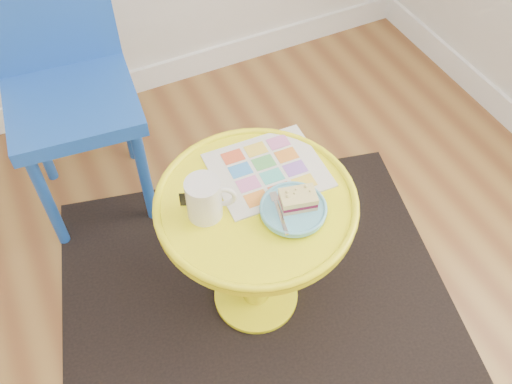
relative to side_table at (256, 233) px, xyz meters
name	(u,v)px	position (x,y,z in m)	size (l,w,h in m)	color
rug	(256,296)	(0.00, 0.00, -0.38)	(1.30, 1.10, 0.01)	black
side_table	(256,233)	(0.00, 0.00, 0.00)	(0.56, 0.56, 0.53)	#FBF315
chair	(64,75)	(-0.34, 0.74, 0.16)	(0.46, 0.46, 0.95)	blue
newspaper	(268,170)	(0.08, 0.09, 0.15)	(0.31, 0.26, 0.01)	silver
mug	(205,198)	(-0.14, 0.02, 0.21)	(0.13, 0.09, 0.12)	silver
plate	(293,209)	(0.07, -0.08, 0.17)	(0.18, 0.18, 0.02)	#62B6D0
cake_slice	(298,199)	(0.09, -0.08, 0.20)	(0.11, 0.08, 0.04)	#D3BC8C
fork	(279,211)	(0.03, -0.08, 0.18)	(0.04, 0.14, 0.00)	silver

